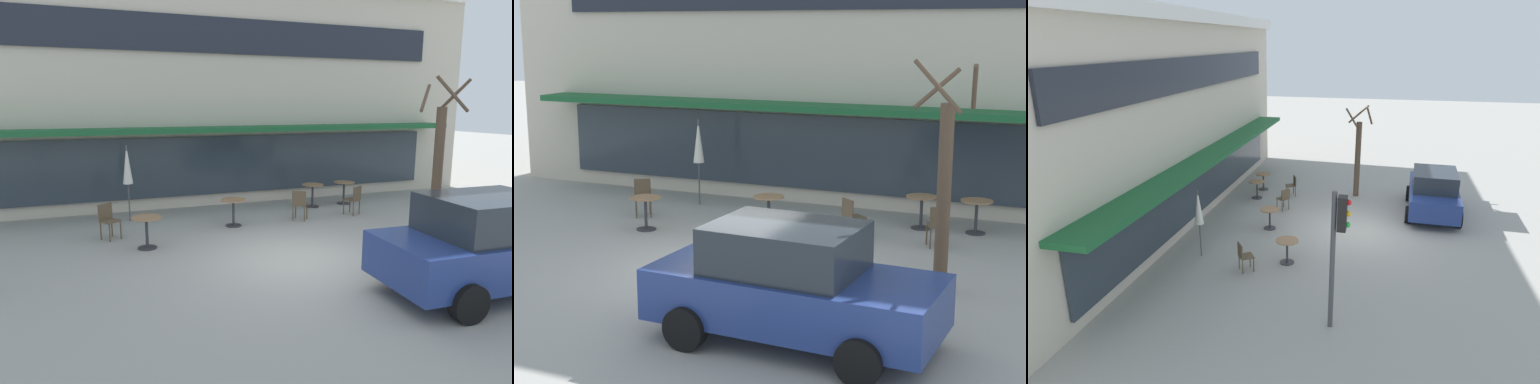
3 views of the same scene
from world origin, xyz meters
TOP-DOWN VIEW (x-y plane):
  - ground_plane at (0.00, 0.00)m, footprint 80.00×80.00m
  - building_facade at (0.00, 9.97)m, footprint 19.45×9.10m
  - cafe_table_near_wall at (-0.53, 3.19)m, footprint 0.70×0.70m
  - cafe_table_streetside at (2.63, 4.59)m, footprint 0.70×0.70m
  - cafe_table_by_tree at (-3.03, 1.99)m, footprint 0.70×0.70m
  - cafe_table_mid_patio at (3.85, 4.64)m, footprint 0.70×0.70m
  - patio_umbrella_green_folded at (-3.17, 4.75)m, footprint 0.28×0.28m
  - cafe_chair_0 at (-3.83, 3.12)m, footprint 0.56×0.56m
  - cafe_chair_1 at (1.45, 3.11)m, footprint 0.56×0.56m
  - cafe_chair_2 at (3.31, 3.16)m, footprint 0.53×0.53m
  - parked_sedan at (2.42, -2.67)m, footprint 4.27×2.14m
  - street_tree at (3.93, 0.42)m, footprint 1.13×1.16m

SIDE VIEW (x-z plane):
  - ground_plane at x=0.00m, z-range 0.00..0.00m
  - cafe_table_near_wall at x=-0.53m, z-range 0.14..0.90m
  - cafe_table_streetside at x=2.63m, z-range 0.14..0.90m
  - cafe_table_by_tree at x=-3.03m, z-range 0.14..0.90m
  - cafe_table_mid_patio at x=3.85m, z-range 0.14..0.90m
  - cafe_chair_0 at x=-3.83m, z-range 0.08..0.97m
  - cafe_chair_1 at x=1.45m, z-range 0.08..0.97m
  - cafe_chair_2 at x=3.31m, z-range 0.08..0.97m
  - parked_sedan at x=2.42m, z-range 0.00..1.76m
  - patio_umbrella_green_folded at x=-3.17m, z-range 0.53..2.73m
  - street_tree at x=3.93m, z-range -0.18..3.82m
  - building_facade at x=0.00m, z-range 0.00..7.57m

